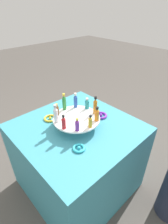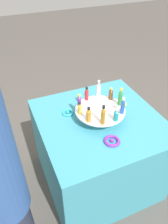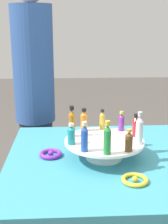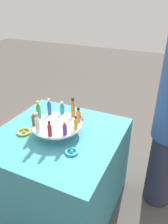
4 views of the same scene
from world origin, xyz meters
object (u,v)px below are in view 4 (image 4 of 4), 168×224
(bottle_teal, at_px, (62,108))
(ribbon_bow_gold, at_px, (24,132))
(display_stand, at_px, (57,126))
(bottle_gold, at_px, (76,123))
(bottle_red, at_px, (50,129))
(bottle_purple, at_px, (65,129))
(bottle_clear, at_px, (37,123))
(bottle_blue, at_px, (49,107))
(ribbon_bow_teal, at_px, (72,152))
(ribbon_bow_purple, at_px, (77,118))
(bottle_brown, at_px, (34,120))
(bottle_amber, at_px, (73,108))
(bottle_orange, at_px, (78,116))
(bottle_green, at_px, (39,111))

(bottle_teal, height_order, ribbon_bow_gold, bottle_teal)
(display_stand, xyz_separation_m, bottle_gold, (0.15, -0.01, 0.07))
(bottle_red, bearing_deg, bottle_purple, 33.36)
(bottle_clear, xyz_separation_m, bottle_blue, (-0.07, 0.24, -0.01))
(bottle_purple, height_order, ribbon_bow_gold, bottle_purple)
(ribbon_bow_teal, bearing_deg, bottle_blue, 142.04)
(bottle_purple, xyz_separation_m, bottle_blue, (-0.24, 0.19, 0.01))
(ribbon_bow_purple, bearing_deg, bottle_blue, -135.91)
(bottle_teal, bearing_deg, bottle_brown, -110.64)
(bottle_amber, xyz_separation_m, ribbon_bow_teal, (0.14, -0.29, -0.14))
(bottle_orange, height_order, bottle_teal, bottle_orange)
(bottle_brown, bearing_deg, bottle_green, 105.36)
(bottle_clear, bearing_deg, ribbon_bow_teal, -1.32)
(bottle_clear, xyz_separation_m, bottle_red, (0.09, -0.00, -0.02))
(bottle_brown, bearing_deg, bottle_clear, -38.64)
(bottle_purple, distance_m, ribbon_bow_purple, 0.37)
(bottle_green, distance_m, bottle_teal, 0.18)
(bottle_teal, relative_size, ribbon_bow_purple, 0.90)
(display_stand, relative_size, ribbon_bow_gold, 3.39)
(bottle_green, height_order, bottle_gold, bottle_green)
(bottle_teal, bearing_deg, bottle_orange, -20.64)
(bottle_green, relative_size, bottle_orange, 1.24)
(bottle_purple, bearing_deg, ribbon_bow_purple, 104.52)
(bottle_green, distance_m, ribbon_bow_teal, 0.41)
(bottle_green, xyz_separation_m, bottle_blue, (0.03, 0.09, -0.01))
(bottle_green, bearing_deg, ribbon_bow_purple, 51.84)
(bottle_orange, bearing_deg, bottle_gold, -74.64)
(bottle_red, bearing_deg, bottle_amber, 87.36)
(ribbon_bow_teal, bearing_deg, display_stand, 142.47)
(bottle_gold, xyz_separation_m, bottle_orange, (-0.03, 0.09, 0.01))
(bottle_red, bearing_deg, bottle_orange, 69.36)
(display_stand, relative_size, bottle_brown, 3.75)
(bottle_purple, distance_m, ribbon_bow_gold, 0.37)
(bottle_orange, bearing_deg, bottle_purple, -92.64)
(display_stand, distance_m, bottle_amber, 0.18)
(bottle_green, height_order, bottle_amber, bottle_amber)
(display_stand, height_order, bottle_purple, bottle_purple)
(bottle_orange, relative_size, bottle_teal, 1.19)
(bottle_amber, bearing_deg, bottle_purple, -74.64)
(display_stand, distance_m, bottle_clear, 0.18)
(ribbon_bow_gold, bearing_deg, bottle_orange, 26.66)
(bottle_clear, height_order, bottle_amber, bottle_amber)
(bottle_clear, height_order, bottle_orange, bottle_clear)
(bottle_gold, bearing_deg, bottle_brown, -164.64)
(bottle_red, distance_m, bottle_blue, 0.29)
(bottle_green, bearing_deg, bottle_red, -38.64)
(bottle_brown, height_order, ribbon_bow_purple, bottle_brown)
(ribbon_bow_purple, bearing_deg, bottle_orange, -58.81)
(display_stand, height_order, bottle_green, bottle_green)
(bottle_amber, relative_size, bottle_teal, 1.54)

